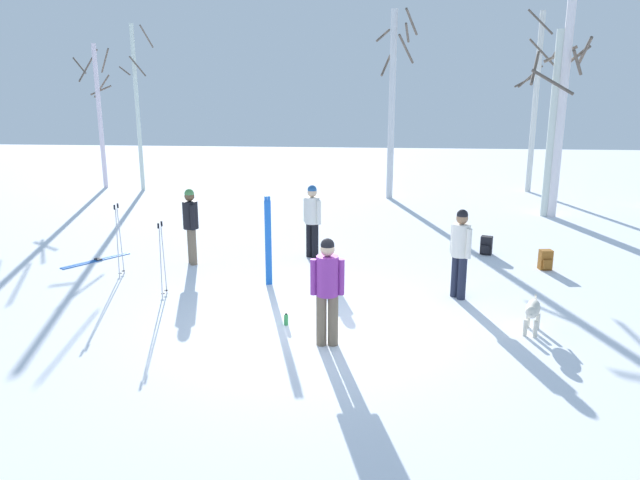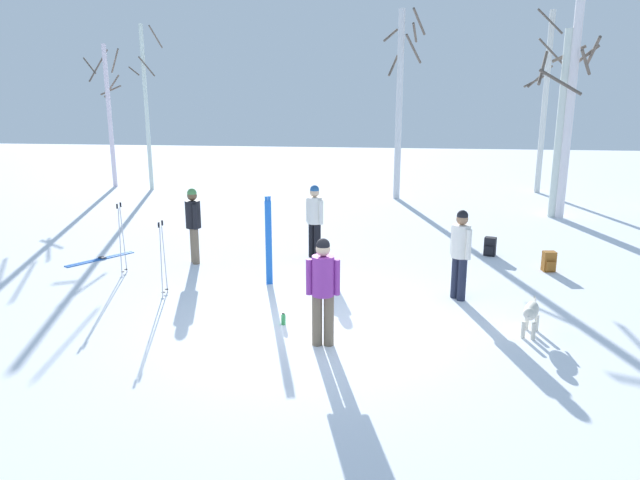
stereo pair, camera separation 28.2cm
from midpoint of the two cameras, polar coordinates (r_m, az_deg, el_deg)
The scene contains 19 objects.
ground_plane at distance 10.16m, azimuth -1.04°, elevation -8.29°, with size 60.00×60.00×0.00m, color white.
person_0 at distance 9.17m, azimuth -0.18°, elevation -4.30°, with size 0.52×0.34×1.72m.
person_1 at distance 11.50m, azimuth 12.48°, elevation -0.74°, with size 0.34×0.44×1.72m.
person_2 at distance 13.92m, azimuth -1.32°, elevation 2.23°, with size 0.43×0.36×1.72m.
person_3 at distance 13.76m, azimuth -12.72°, elevation 1.73°, with size 0.34×0.46×1.72m.
dog at distance 10.34m, azimuth 18.76°, elevation -6.38°, with size 0.41×0.86×0.57m.
ski_pair_planted_0 at distance 12.04m, azimuth -5.60°, elevation -0.14°, with size 0.13×0.05×1.82m.
ski_pair_lying_0 at distance 14.86m, azimuth -20.92°, elevation -1.81°, with size 1.09×1.48×0.05m.
ski_poles_0 at distance 11.82m, azimuth -15.39°, elevation -1.56°, with size 0.07×0.28×1.45m.
ski_poles_1 at distance 13.35m, azimuth -19.10°, elevation 0.19°, with size 0.07×0.27×1.55m.
backpack_0 at distance 14.03m, azimuth 20.05°, elevation -1.80°, with size 0.28×0.31×0.44m.
backpack_1 at distance 14.86m, azimuth 14.95°, elevation -0.52°, with size 0.31×0.33×0.44m.
water_bottle_0 at distance 10.25m, azimuth -4.02°, elevation -7.50°, with size 0.08×0.08×0.22m.
birch_tree_0 at distance 25.17m, azimuth -20.49°, elevation 11.28°, with size 1.46×1.52×5.45m.
birch_tree_1 at distance 24.00m, azimuth -17.24°, elevation 11.99°, with size 1.15×1.13×6.10m.
birch_tree_2 at distance 21.41m, azimuth 6.51°, elevation 12.98°, with size 1.43×1.41×6.40m.
birch_tree_3 at distance 19.52m, azimuth 20.75°, elevation 10.47°, with size 1.47×1.71×5.50m.
birch_tree_4 at distance 19.44m, azimuth 21.79°, elevation 13.50°, with size 0.89×1.28×7.70m.
birch_tree_5 at distance 23.94m, azimuth 19.42°, elevation 12.44°, with size 1.30×1.38×6.53m.
Camera 1 is at (0.88, -9.33, 3.93)m, focal length 33.78 mm.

